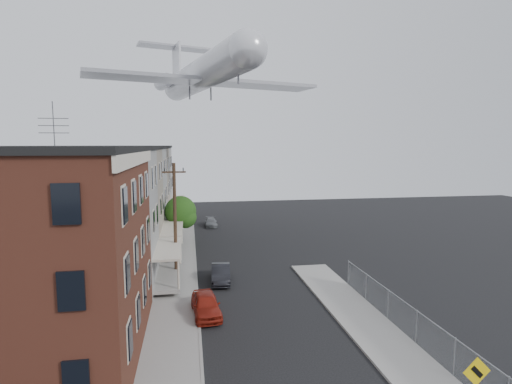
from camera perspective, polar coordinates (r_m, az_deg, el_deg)
sidewalk_left at (r=38.42m, az=-10.89°, el=-8.94°), size 3.00×62.00×0.12m
sidewalk_right at (r=23.79m, az=17.27°, el=-19.21°), size 3.00×26.00×0.12m
curb_left at (r=38.40m, az=-8.70°, el=-8.89°), size 0.15×62.00×0.14m
curb_right at (r=23.22m, az=13.87°, el=-19.75°), size 0.15×26.00×0.14m
corner_building at (r=21.99m, az=-29.56°, el=-7.80°), size 10.31×12.30×12.15m
row_house_a at (r=30.88m, az=-23.51°, el=-3.57°), size 11.98×7.00×10.30m
row_house_b at (r=37.63m, az=-20.96°, el=-1.71°), size 11.98×7.00×10.30m
row_house_c at (r=44.45m, az=-19.20°, el=-0.41°), size 11.98×7.00×10.30m
row_house_d at (r=51.32m, az=-17.91°, el=0.55°), size 11.98×7.00×10.30m
row_house_e at (r=58.22m, az=-16.92°, el=1.27°), size 11.98×7.00×10.30m
chainlink_fence at (r=23.30m, az=21.97°, el=-17.44°), size 0.06×18.06×1.90m
warning_sign at (r=17.78m, az=28.89°, el=-22.56°), size 1.10×0.11×2.80m
utility_pole at (r=31.54m, az=-11.49°, el=-3.78°), size 1.80×0.26×9.00m
street_tree at (r=41.51m, az=-10.56°, el=-2.97°), size 3.22×3.20×5.20m
car_near at (r=25.44m, az=-7.16°, el=-15.66°), size 1.94×4.12×1.36m
car_mid at (r=31.03m, az=-5.06°, el=-11.52°), size 1.64×4.03×1.30m
car_far at (r=51.54m, az=-6.44°, el=-4.32°), size 1.51×3.65×1.06m
airplane at (r=42.66m, az=-7.85°, el=16.29°), size 22.98×26.28×7.57m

